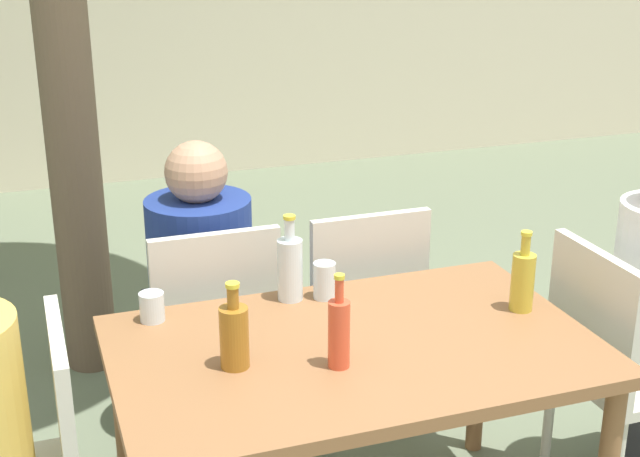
# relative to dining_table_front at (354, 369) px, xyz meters

# --- Properties ---
(dining_table_front) EXTENTS (1.38, 0.87, 0.72)m
(dining_table_front) POSITION_rel_dining_table_front_xyz_m (0.00, 0.00, 0.00)
(dining_table_front) COLOR brown
(dining_table_front) RESTS_ON ground_plane
(patio_chair_1) EXTENTS (0.44, 0.44, 0.90)m
(patio_chair_1) POSITION_rel_dining_table_front_xyz_m (0.92, 0.00, -0.13)
(patio_chair_1) COLOR beige
(patio_chair_1) RESTS_ON ground_plane
(patio_chair_2) EXTENTS (0.44, 0.44, 0.90)m
(patio_chair_2) POSITION_rel_dining_table_front_xyz_m (-0.28, 0.67, -0.13)
(patio_chair_2) COLOR beige
(patio_chair_2) RESTS_ON ground_plane
(patio_chair_3) EXTENTS (0.44, 0.44, 0.90)m
(patio_chair_3) POSITION_rel_dining_table_front_xyz_m (0.28, 0.67, -0.13)
(patio_chair_3) COLOR beige
(patio_chair_3) RESTS_ON ground_plane
(person_seated_2) EXTENTS (0.38, 0.59, 1.15)m
(person_seated_2) POSITION_rel_dining_table_front_xyz_m (-0.28, 0.90, -0.12)
(person_seated_2) COLOR #383842
(person_seated_2) RESTS_ON ground_plane
(amber_bottle_0) EXTENTS (0.08, 0.08, 0.25)m
(amber_bottle_0) POSITION_rel_dining_table_front_xyz_m (-0.36, -0.02, 0.18)
(amber_bottle_0) COLOR #9E661E
(amber_bottle_0) RESTS_ON dining_table_front
(oil_cruet_1) EXTENTS (0.07, 0.07, 0.26)m
(oil_cruet_1) POSITION_rel_dining_table_front_xyz_m (0.57, 0.05, 0.18)
(oil_cruet_1) COLOR gold
(oil_cruet_1) RESTS_ON dining_table_front
(water_bottle_2) EXTENTS (0.08, 0.08, 0.28)m
(water_bottle_2) POSITION_rel_dining_table_front_xyz_m (-0.08, 0.36, 0.19)
(water_bottle_2) COLOR silver
(water_bottle_2) RESTS_ON dining_table_front
(soda_bottle_3) EXTENTS (0.06, 0.06, 0.27)m
(soda_bottle_3) POSITION_rel_dining_table_front_xyz_m (-0.09, -0.11, 0.19)
(soda_bottle_3) COLOR #DB4C2D
(soda_bottle_3) RESTS_ON dining_table_front
(drinking_glass_0) EXTENTS (0.08, 0.08, 0.09)m
(drinking_glass_0) POSITION_rel_dining_table_front_xyz_m (-0.52, 0.35, 0.13)
(drinking_glass_0) COLOR silver
(drinking_glass_0) RESTS_ON dining_table_front
(drinking_glass_1) EXTENTS (0.07, 0.07, 0.12)m
(drinking_glass_1) POSITION_rel_dining_table_front_xyz_m (0.03, 0.33, 0.14)
(drinking_glass_1) COLOR silver
(drinking_glass_1) RESTS_ON dining_table_front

